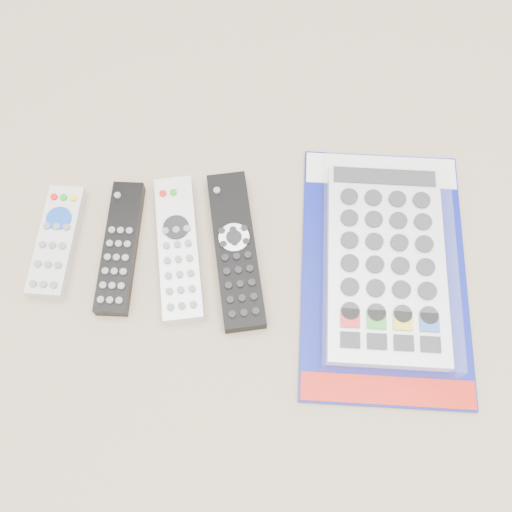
{
  "coord_description": "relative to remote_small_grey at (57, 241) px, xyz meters",
  "views": [
    {
      "loc": [
        0.02,
        -0.29,
        0.67
      ],
      "look_at": [
        0.05,
        -0.01,
        0.01
      ],
      "focal_mm": 40.0,
      "sensor_mm": 36.0,
      "label": 1
    }
  ],
  "objects": [
    {
      "name": "remote_small_grey",
      "position": [
        0.0,
        0.0,
        0.0
      ],
      "size": [
        0.07,
        0.16,
        0.02
      ],
      "rotation": [
        0.0,
        0.0,
        -0.16
      ],
      "color": "silver",
      "rests_on": "ground"
    },
    {
      "name": "remote_slim_black",
      "position": [
        0.08,
        -0.02,
        -0.0
      ],
      "size": [
        0.06,
        0.18,
        0.02
      ],
      "rotation": [
        0.0,
        0.0,
        -0.13
      ],
      "color": "black",
      "rests_on": "ground"
    },
    {
      "name": "remote_silver_dvd",
      "position": [
        0.15,
        -0.02,
        -0.0
      ],
      "size": [
        0.06,
        0.2,
        0.02
      ],
      "rotation": [
        0.0,
        0.0,
        0.03
      ],
      "color": "silver",
      "rests_on": "ground"
    },
    {
      "name": "remote_large_black",
      "position": [
        0.23,
        -0.03,
        0.0
      ],
      "size": [
        0.06,
        0.21,
        0.02
      ],
      "rotation": [
        0.0,
        0.0,
        0.05
      ],
      "color": "black",
      "rests_on": "ground"
    },
    {
      "name": "jumbo_remote_packaged",
      "position": [
        0.41,
        -0.07,
        0.01
      ],
      "size": [
        0.25,
        0.36,
        0.05
      ],
      "rotation": [
        0.0,
        0.0,
        -0.15
      ],
      "color": "navy",
      "rests_on": "ground"
    }
  ]
}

